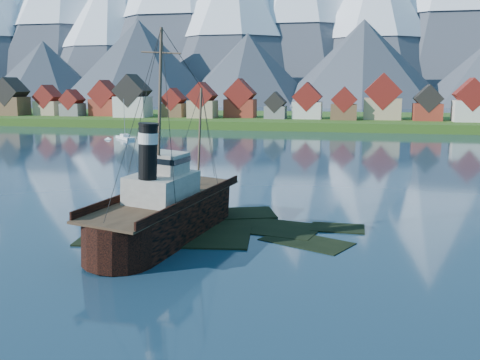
# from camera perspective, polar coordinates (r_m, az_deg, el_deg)

# --- Properties ---
(ground) EXTENTS (1400.00, 1400.00, 0.00)m
(ground) POSITION_cam_1_polar(r_m,az_deg,el_deg) (59.62, -4.42, -5.61)
(ground) COLOR #193246
(ground) RESTS_ON ground
(shoal) EXTENTS (31.71, 21.24, 1.14)m
(shoal) POSITION_cam_1_polar(r_m,az_deg,el_deg) (61.25, -2.24, -5.50)
(shoal) COLOR black
(shoal) RESTS_ON ground
(shore_bank) EXTENTS (600.00, 80.00, 3.20)m
(shore_bank) POSITION_cam_1_polar(r_m,az_deg,el_deg) (226.12, 8.03, 6.00)
(shore_bank) COLOR #284E16
(shore_bank) RESTS_ON ground
(seawall) EXTENTS (600.00, 2.50, 2.00)m
(seawall) POSITION_cam_1_polar(r_m,az_deg,el_deg) (188.36, 7.16, 5.19)
(seawall) COLOR #3F3D38
(seawall) RESTS_ON ground
(town) EXTENTS (250.96, 16.69, 17.30)m
(town) POSITION_cam_1_polar(r_m,az_deg,el_deg) (213.11, -1.28, 8.26)
(town) COLOR maroon
(town) RESTS_ON ground
(mountains) EXTENTS (965.00, 340.00, 205.00)m
(mountains) POSITION_cam_1_polar(r_m,az_deg,el_deg) (541.43, 10.79, 17.80)
(mountains) COLOR #2D333D
(mountains) RESTS_ON ground
(tugboat_wreck) EXTENTS (6.68, 28.78, 22.81)m
(tugboat_wreck) POSITION_cam_1_polar(r_m,az_deg,el_deg) (59.05, -7.33, -2.95)
(tugboat_wreck) COLOR black
(tugboat_wreck) RESTS_ON ground
(sailboat_c) EXTENTS (8.53, 8.58, 12.48)m
(sailboat_c) POSITION_cam_1_polar(r_m,az_deg,el_deg) (163.55, -12.16, 4.39)
(sailboat_c) COLOR white
(sailboat_c) RESTS_ON ground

